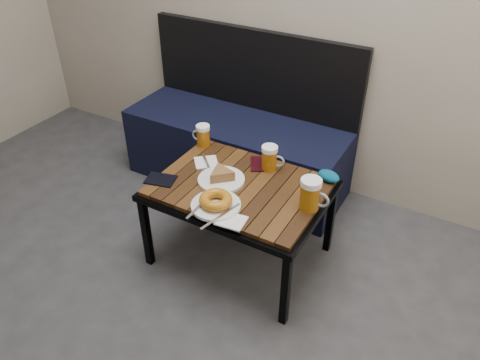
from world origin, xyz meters
The scene contains 12 objects.
bench centered at (-0.20, 1.76, 0.27)m, with size 1.40×0.50×0.95m.
cafe_table centered at (0.17, 1.14, 0.43)m, with size 0.84×0.62×0.47m.
beer_mug_left centered at (-0.19, 1.37, 0.53)m, with size 0.11×0.08×0.12m.
beer_mug_centre centered at (0.23, 1.33, 0.54)m, with size 0.12×0.09×0.13m.
beer_mug_right centered at (0.53, 1.14, 0.55)m, with size 0.14×0.10×0.15m.
plate_pie centered at (0.07, 1.12, 0.50)m, with size 0.23×0.23×0.06m.
plate_bagel centered at (0.16, 0.93, 0.50)m, with size 0.23×0.30×0.06m.
napkin_left centered at (-0.08, 1.22, 0.48)m, with size 0.16×0.16×0.01m.
napkin_right centered at (0.27, 0.88, 0.48)m, with size 0.13×0.12×0.01m.
passport_navy centered at (-0.19, 0.98, 0.48)m, with size 0.10×0.14×0.01m, color black.
passport_burgundy centered at (0.17, 1.35, 0.48)m, with size 0.10×0.14×0.01m, color black.
knit_pouch centered at (0.53, 1.39, 0.50)m, with size 0.12×0.08×0.05m, color navy.
Camera 1 is at (1.08, -0.47, 1.79)m, focal length 35.00 mm.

